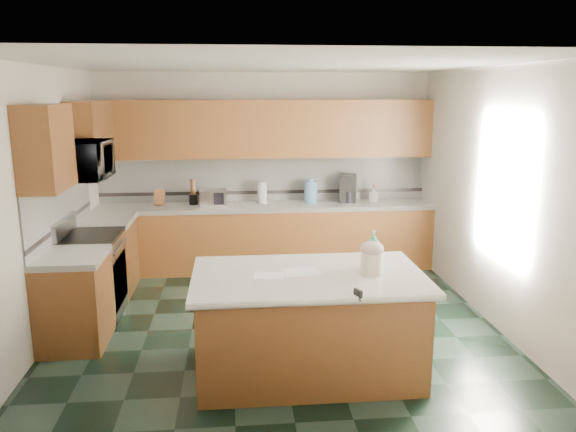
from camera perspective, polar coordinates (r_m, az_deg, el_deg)
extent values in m
plane|color=black|center=(6.09, -1.11, -11.09)|extent=(4.60, 4.60, 0.00)
plane|color=white|center=(5.58, -1.24, 15.19)|extent=(4.60, 4.60, 0.00)
cube|color=beige|center=(7.97, -2.42, 4.68)|extent=(4.60, 0.04, 2.70)
cube|color=beige|center=(3.45, 1.71, -6.00)|extent=(4.60, 0.04, 2.70)
cube|color=beige|center=(5.98, -23.92, 0.93)|extent=(0.04, 4.60, 2.70)
cube|color=beige|center=(6.29, 20.41, 1.76)|extent=(0.04, 4.60, 2.70)
cube|color=#331D0E|center=(7.84, -2.23, -2.32)|extent=(4.60, 0.60, 0.86)
cube|color=white|center=(7.73, -2.26, 0.98)|extent=(4.60, 0.64, 0.06)
cube|color=#331D0E|center=(7.73, -2.39, 8.83)|extent=(4.60, 0.33, 0.78)
cube|color=silver|center=(7.95, -2.40, 3.83)|extent=(4.60, 0.02, 0.63)
cube|color=black|center=(7.98, -2.38, 2.44)|extent=(4.60, 0.01, 0.05)
cube|color=#331D0E|center=(7.32, -17.78, -4.02)|extent=(0.60, 0.82, 0.86)
cube|color=white|center=(7.21, -18.02, -0.51)|extent=(0.64, 0.82, 0.06)
cube|color=#331D0E|center=(5.91, -20.88, -8.23)|extent=(0.60, 0.72, 0.86)
cube|color=white|center=(5.77, -21.23, -3.95)|extent=(0.64, 0.72, 0.06)
cube|color=silver|center=(6.51, -22.08, 0.93)|extent=(0.02, 2.30, 0.63)
cube|color=black|center=(6.55, -21.89, -0.74)|extent=(0.01, 2.30, 0.05)
cube|color=#331D0E|center=(7.22, -19.42, 7.86)|extent=(0.33, 1.09, 0.78)
cube|color=#331D0E|center=(5.62, -23.42, 6.38)|extent=(0.33, 0.72, 0.78)
cube|color=#B7B7BC|center=(6.58, -19.21, -5.89)|extent=(0.60, 0.76, 0.88)
cube|color=black|center=(6.53, -16.70, -6.23)|extent=(0.02, 0.68, 0.55)
cube|color=black|center=(6.46, -19.51, -2.01)|extent=(0.62, 0.78, 0.04)
cylinder|color=#B7B7BC|center=(6.42, -16.65, -3.01)|extent=(0.02, 0.66, 0.02)
cube|color=#B7B7BC|center=(6.50, -21.81, -1.01)|extent=(0.06, 0.76, 0.18)
imported|color=#B7B7BC|center=(6.31, -20.06, 5.33)|extent=(0.50, 0.73, 0.41)
cube|color=#331D0E|center=(5.01, 2.03, -11.17)|extent=(1.88, 1.08, 0.86)
cube|color=white|center=(4.84, 2.07, -6.19)|extent=(1.98, 1.18, 0.06)
cylinder|color=white|center=(4.30, 3.10, -8.70)|extent=(1.98, 0.06, 0.06)
cylinder|color=#F6E7CE|center=(4.84, 8.47, -4.76)|extent=(0.23, 0.23, 0.19)
ellipsoid|color=beige|center=(4.80, 8.52, -3.31)|extent=(0.20, 0.20, 0.13)
cylinder|color=tan|center=(4.79, 8.54, -2.80)|extent=(0.07, 0.02, 0.02)
sphere|color=tan|center=(4.78, 8.15, -2.81)|extent=(0.04, 0.04, 0.04)
sphere|color=tan|center=(4.80, 8.92, -2.79)|extent=(0.04, 0.04, 0.04)
imported|color=#38BC9A|center=(4.99, 8.68, -3.37)|extent=(0.16, 0.16, 0.34)
cube|color=white|center=(4.87, 1.31, -5.67)|extent=(0.35, 0.29, 0.00)
cube|color=white|center=(4.77, -1.92, -6.06)|extent=(0.28, 0.23, 0.00)
cube|color=black|center=(4.35, 7.13, -7.92)|extent=(0.06, 0.09, 0.08)
cylinder|color=black|center=(4.31, 7.27, -8.41)|extent=(0.01, 0.06, 0.01)
cube|color=#472814|center=(7.81, -12.91, 1.84)|extent=(0.14, 0.18, 0.24)
cylinder|color=black|center=(7.80, -9.59, 1.68)|extent=(0.12, 0.12, 0.14)
cylinder|color=#472814|center=(7.77, -9.64, 2.97)|extent=(0.07, 0.07, 0.21)
cube|color=#B7B7BC|center=(7.75, -7.67, 1.90)|extent=(0.37, 0.27, 0.20)
cube|color=black|center=(7.64, -7.70, 1.74)|extent=(0.31, 0.01, 0.16)
cylinder|color=white|center=(7.79, -2.64, 2.39)|extent=(0.13, 0.13, 0.29)
cylinder|color=#B7B7BC|center=(7.82, -2.63, 1.39)|extent=(0.20, 0.20, 0.01)
cylinder|color=#6496D3|center=(7.82, 2.33, 2.45)|extent=(0.18, 0.18, 0.30)
cylinder|color=#6496D3|center=(7.79, 2.35, 3.71)|extent=(0.09, 0.09, 0.04)
cube|color=black|center=(7.92, 6.10, 2.82)|extent=(0.28, 0.29, 0.38)
cylinder|color=black|center=(7.88, 6.16, 1.94)|extent=(0.16, 0.16, 0.16)
imported|color=white|center=(7.98, 8.70, 2.17)|extent=(0.13, 0.13, 0.20)
cylinder|color=red|center=(7.96, 8.73, 2.99)|extent=(0.02, 0.02, 0.03)
cube|color=white|center=(6.08, 21.07, 2.78)|extent=(0.02, 1.40, 1.10)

